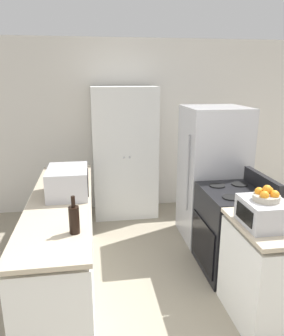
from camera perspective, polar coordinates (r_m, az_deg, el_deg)
wall_back at (r=5.13m, az=-2.59°, el=7.19°), size 7.00×0.06×2.60m
counter_left at (r=3.49m, az=-13.53°, el=-12.47°), size 0.60×2.41×0.91m
counter_right at (r=3.12m, az=21.04°, el=-16.80°), size 0.60×0.75×0.91m
pantry_cabinet at (r=4.87m, az=-3.04°, el=2.64°), size 0.93×0.58×1.92m
stove at (r=3.72m, az=15.45°, el=-10.38°), size 0.66×0.76×1.07m
refrigerator at (r=4.27m, az=12.14°, el=-1.09°), size 0.76×0.73×1.71m
microwave at (r=3.34m, az=-12.77°, el=-2.35°), size 0.40×0.52×0.28m
wine_bottle at (r=2.55m, az=-11.73°, el=-8.71°), size 0.08×0.08×0.30m
toaster_oven at (r=2.80m, az=20.45°, el=-7.33°), size 0.34×0.39×0.21m
fruit_bowl at (r=2.74m, az=20.86°, el=-4.48°), size 0.21×0.21×0.13m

